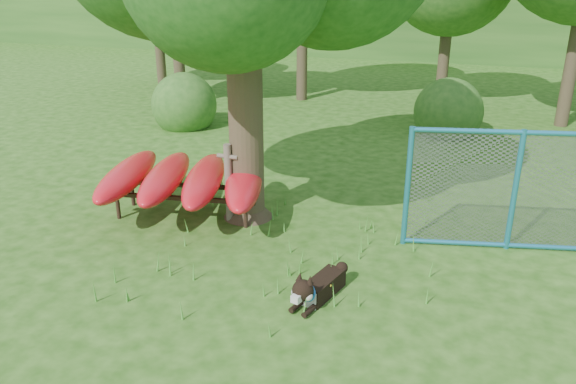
% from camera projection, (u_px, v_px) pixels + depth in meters
% --- Properties ---
extents(ground, '(80.00, 80.00, 0.00)m').
position_uv_depth(ground, '(246.00, 289.00, 7.67)').
color(ground, '#1F4C0F').
rests_on(ground, ground).
extents(wooden_post, '(0.38, 0.13, 1.38)m').
position_uv_depth(wooden_post, '(229.00, 181.00, 9.51)').
color(wooden_post, brown).
rests_on(wooden_post, ground).
extents(kayak_rack, '(3.42, 3.05, 0.91)m').
position_uv_depth(kayak_rack, '(185.00, 179.00, 9.71)').
color(kayak_rack, black).
rests_on(kayak_rack, ground).
extents(husky_dog, '(0.54, 1.17, 0.54)m').
position_uv_depth(husky_dog, '(317.00, 288.00, 7.32)').
color(husky_dog, black).
rests_on(husky_dog, ground).
extents(fence_section, '(3.21, 0.80, 3.19)m').
position_uv_depth(fence_section, '(515.00, 191.00, 8.44)').
color(fence_section, teal).
rests_on(fence_section, ground).
extents(wildflower_clump, '(0.10, 0.11, 0.22)m').
position_uv_depth(wildflower_clump, '(327.00, 287.00, 7.36)').
color(wildflower_clump, '#4C9A32').
rests_on(wildflower_clump, ground).
extents(shrub_left, '(1.80, 1.80, 1.80)m').
position_uv_depth(shrub_left, '(186.00, 126.00, 15.78)').
color(shrub_left, '#29591C').
rests_on(shrub_left, ground).
extents(shrub_mid, '(1.80, 1.80, 1.80)m').
position_uv_depth(shrub_mid, '(446.00, 134.00, 14.99)').
color(shrub_mid, '#29591C').
rests_on(shrub_mid, ground).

